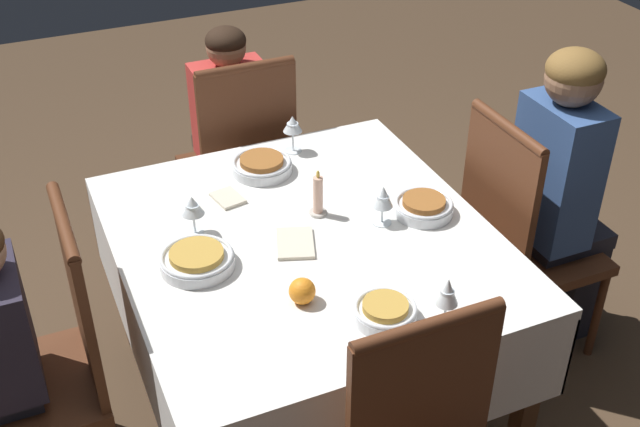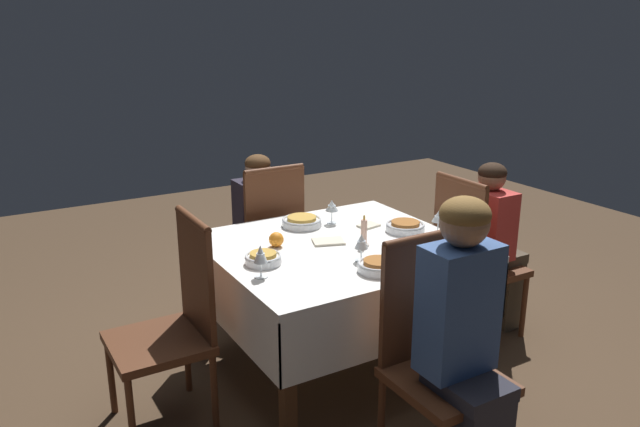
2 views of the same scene
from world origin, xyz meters
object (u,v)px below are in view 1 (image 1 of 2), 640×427
(bowl_north, at_px, (197,259))
(candle_centerpiece, at_px, (318,198))
(wine_glass_south, at_px, (383,198))
(bowl_east, at_px, (262,165))
(bowl_south, at_px, (424,206))
(bowl_west, at_px, (385,312))
(person_adult_denim, at_px, (563,187))
(chair_north, at_px, (50,358))
(chair_south, at_px, (519,234))
(wine_glass_east, at_px, (293,125))
(dining_table, at_px, (305,260))
(orange_fruit, at_px, (302,291))
(napkin_red_folded, at_px, (295,243))
(wine_glass_west, at_px, (447,293))
(wine_glass_north, at_px, (192,207))
(napkin_spare_side, at_px, (228,198))
(person_child_red, at_px, (228,130))
(chair_east, at_px, (242,159))

(bowl_north, relative_size, candle_centerpiece, 1.36)
(wine_glass_south, distance_m, bowl_east, 0.52)
(bowl_south, height_order, bowl_west, same)
(person_adult_denim, relative_size, bowl_east, 5.62)
(chair_north, xyz_separation_m, person_adult_denim, (-0.02, -1.80, 0.16))
(bowl_south, distance_m, bowl_west, 0.55)
(chair_south, relative_size, wine_glass_east, 6.85)
(dining_table, height_order, candle_centerpiece, candle_centerpiece)
(orange_fruit, distance_m, napkin_red_folded, 0.28)
(chair_north, xyz_separation_m, napkin_red_folded, (-0.02, -0.77, 0.21))
(person_adult_denim, xyz_separation_m, wine_glass_west, (-0.50, 0.79, 0.15))
(person_adult_denim, relative_size, bowl_south, 6.19)
(wine_glass_south, xyz_separation_m, wine_glass_north, (0.18, 0.57, 0.01))
(bowl_south, bearing_deg, wine_glass_south, 88.03)
(napkin_spare_side, bearing_deg, wine_glass_west, -157.23)
(dining_table, height_order, bowl_east, bowl_east)
(wine_glass_east, bearing_deg, person_adult_denim, -124.35)
(bowl_north, relative_size, bowl_west, 1.28)
(chair_south, xyz_separation_m, napkin_spare_side, (0.33, 0.98, 0.21))
(dining_table, height_order, orange_fruit, orange_fruit)
(wine_glass_east, bearing_deg, chair_south, -130.51)
(dining_table, height_order, wine_glass_east, wine_glass_east)
(chair_south, xyz_separation_m, person_child_red, (1.08, 0.74, 0.05))
(chair_south, distance_m, bowl_south, 0.47)
(bowl_east, distance_m, candle_centerpiece, 0.34)
(wine_glass_north, bearing_deg, bowl_south, -104.70)
(person_adult_denim, distance_m, napkin_spare_side, 1.19)
(bowl_east, distance_m, orange_fruit, 0.73)
(dining_table, relative_size, wine_glass_east, 8.73)
(candle_centerpiece, bearing_deg, napkin_red_folded, 134.31)
(candle_centerpiece, distance_m, orange_fruit, 0.45)
(chair_south, relative_size, wine_glass_north, 7.25)
(bowl_west, height_order, candle_centerpiece, candle_centerpiece)
(wine_glass_south, bearing_deg, bowl_north, 88.89)
(napkin_spare_side, bearing_deg, bowl_south, -120.80)
(chair_north, bearing_deg, person_adult_denim, 89.30)
(bowl_west, bearing_deg, wine_glass_south, -26.13)
(wine_glass_east, distance_m, candle_centerpiece, 0.43)
(person_child_red, bearing_deg, chair_east, 90.00)
(wine_glass_south, bearing_deg, chair_south, -90.41)
(chair_south, height_order, wine_glass_south, chair_south)
(chair_north, relative_size, napkin_red_folded, 5.26)
(chair_south, height_order, candle_centerpiece, chair_south)
(person_child_red, height_order, bowl_east, person_child_red)
(wine_glass_east, relative_size, bowl_north, 0.65)
(dining_table, height_order, bowl_north, bowl_north)
(wine_glass_south, relative_size, wine_glass_east, 0.95)
(orange_fruit, distance_m, napkin_spare_side, 0.59)
(chair_east, xyz_separation_m, napkin_red_folded, (-0.91, 0.12, 0.21))
(dining_table, height_order, chair_south, chair_south)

